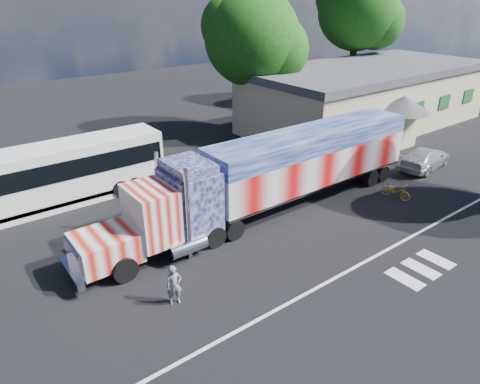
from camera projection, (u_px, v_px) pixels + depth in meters
ground at (279, 251)px, 19.90m from camera, size 100.00×100.00×0.00m
lane_markings at (368, 276)px, 18.11m from camera, size 30.00×2.67×0.01m
semi_truck at (278, 172)px, 22.75m from camera, size 20.50×3.24×4.37m
coach_bus at (60, 174)px, 23.77m from camera, size 11.63×2.71×3.38m
hall_building at (367, 96)px, 37.48m from camera, size 22.40×12.80×5.20m
parked_car at (425, 158)px, 28.93m from camera, size 5.02×2.54×1.40m
woman at (174, 285)px, 16.24m from camera, size 0.69×0.55×1.66m
bicycle at (396, 191)px, 24.77m from camera, size 0.93×1.84×0.92m
tree_far_ne at (359, 10)px, 42.01m from camera, size 8.21×7.82×13.20m
tree_ne_a at (254, 39)px, 33.52m from camera, size 7.89×7.51×11.37m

